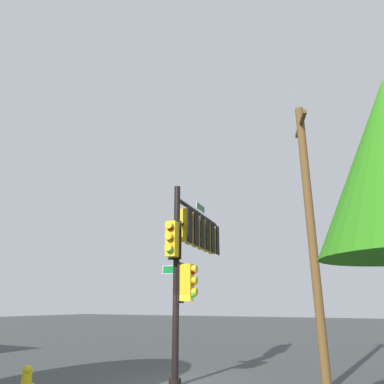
{
  "coord_description": "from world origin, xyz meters",
  "views": [
    {
      "loc": [
        -9.94,
        -5.71,
        2.23
      ],
      "look_at": [
        0.68,
        -0.2,
        5.99
      ],
      "focal_mm": 33.56,
      "sensor_mm": 36.0,
      "label": 1
    }
  ],
  "objects": [
    {
      "name": "signal_pole_assembly",
      "position": [
        1.46,
        0.16,
        4.32
      ],
      "size": [
        4.96,
        1.51,
        6.01
      ],
      "color": "black",
      "rests_on": "ground_plane"
    },
    {
      "name": "utility_pole",
      "position": [
        1.44,
        -3.96,
        4.48
      ],
      "size": [
        1.74,
        0.71,
        8.65
      ],
      "color": "brown",
      "rests_on": "ground_plane"
    },
    {
      "name": "fire_hydrant",
      "position": [
        -3.29,
        2.22,
        0.41
      ],
      "size": [
        0.33,
        0.24,
        0.83
      ],
      "color": "yellow",
      "rests_on": "ground_plane"
    }
  ]
}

